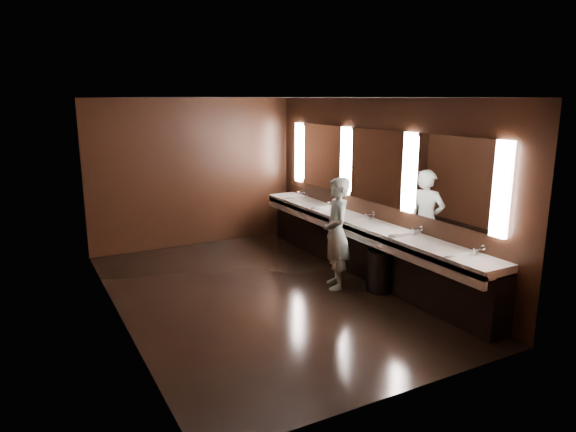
% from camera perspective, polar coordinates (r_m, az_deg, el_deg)
% --- Properties ---
extents(floor, '(6.00, 6.00, 0.00)m').
position_cam_1_polar(floor, '(7.62, -2.83, -8.56)').
color(floor, black).
rests_on(floor, ground).
extents(ceiling, '(4.00, 6.00, 0.02)m').
position_cam_1_polar(ceiling, '(7.09, -3.08, 12.99)').
color(ceiling, '#2D2D2B').
rests_on(ceiling, wall_back).
extents(wall_back, '(4.00, 0.02, 2.80)m').
position_cam_1_polar(wall_back, '(9.98, -10.42, 4.72)').
color(wall_back, black).
rests_on(wall_back, floor).
extents(wall_front, '(4.00, 0.02, 2.80)m').
position_cam_1_polar(wall_front, '(4.77, 12.81, -4.34)').
color(wall_front, black).
rests_on(wall_front, floor).
extents(wall_left, '(0.02, 6.00, 2.80)m').
position_cam_1_polar(wall_left, '(6.64, -18.73, 0.15)').
color(wall_left, black).
rests_on(wall_left, floor).
extents(wall_right, '(0.02, 6.00, 2.80)m').
position_cam_1_polar(wall_right, '(8.27, 9.67, 3.07)').
color(wall_right, black).
rests_on(wall_right, floor).
extents(sink_counter, '(0.55, 5.40, 1.01)m').
position_cam_1_polar(sink_counter, '(8.35, 8.32, -3.16)').
color(sink_counter, black).
rests_on(sink_counter, floor).
extents(mirror_band, '(0.06, 5.03, 1.15)m').
position_cam_1_polar(mirror_band, '(8.21, 9.66, 5.47)').
color(mirror_band, white).
rests_on(mirror_band, wall_right).
extents(person, '(0.60, 0.72, 1.67)m').
position_cam_1_polar(person, '(7.64, 5.41, -1.93)').
color(person, '#99D8E4').
rests_on(person, floor).
extents(trash_bin, '(0.51, 0.51, 0.62)m').
position_cam_1_polar(trash_bin, '(7.72, 10.23, -6.02)').
color(trash_bin, black).
rests_on(trash_bin, floor).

